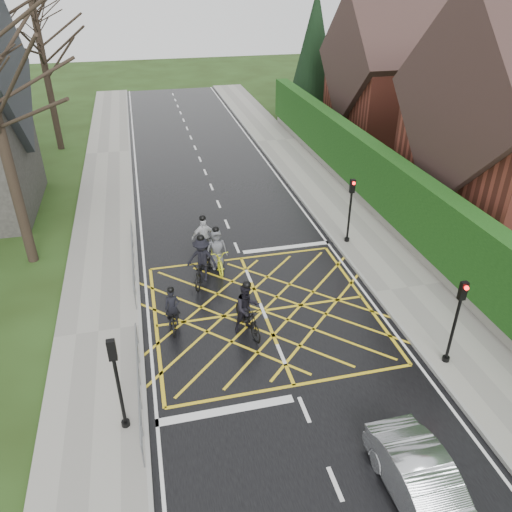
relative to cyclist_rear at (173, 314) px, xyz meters
name	(u,v)px	position (x,y,z in m)	size (l,w,h in m)	color
ground	(263,311)	(3.36, 0.13, -0.53)	(120.00, 120.00, 0.00)	black
road	(263,311)	(3.36, 0.13, -0.53)	(9.00, 80.00, 0.01)	black
sidewalk_right	(408,289)	(9.36, 0.13, -0.46)	(3.00, 80.00, 0.15)	gray
sidewalk_left	(99,333)	(-2.64, 0.13, -0.46)	(3.00, 80.00, 0.15)	gray
stone_wall	(382,215)	(11.11, 6.13, -0.18)	(0.50, 38.00, 0.70)	slate
hedge	(387,183)	(11.11, 6.13, 1.57)	(0.90, 38.00, 2.80)	#11330E
house_far	(406,80)	(18.11, 18.13, 3.83)	(9.80, 8.80, 10.30)	brown
conifer	(314,55)	(14.11, 26.13, 4.46)	(4.60, 4.60, 10.00)	black
tree_far	(39,40)	(-5.94, 22.13, 6.66)	(8.40, 8.40, 10.40)	black
railing_south	(139,381)	(-1.29, -3.37, 0.25)	(0.05, 5.04, 1.03)	slate
railing_north	(133,255)	(-1.29, 4.13, 0.25)	(0.05, 6.04, 1.03)	slate
traffic_light_ne	(350,212)	(8.46, 4.33, 1.13)	(0.24, 0.31, 3.21)	black
traffic_light_se	(455,324)	(8.46, -4.07, 1.13)	(0.24, 0.31, 3.21)	black
traffic_light_sw	(119,386)	(-1.74, -4.36, 1.13)	(0.24, 0.31, 3.21)	black
cyclist_rear	(173,314)	(0.00, 0.00, 0.00)	(0.69, 1.73, 1.65)	black
cyclist_back	(247,313)	(2.54, -0.87, 0.25)	(1.06, 2.15, 2.07)	black
cyclist_mid	(202,264)	(1.46, 2.79, 0.24)	(1.52, 2.29, 2.11)	black
cyclist_front	(204,242)	(1.81, 4.74, 0.20)	(1.12, 2.05, 2.00)	black
cyclist_lead	(217,254)	(2.20, 3.59, 0.15)	(0.92, 2.07, 1.97)	yellow
car	(425,488)	(5.17, -8.39, 0.11)	(1.37, 3.93, 1.29)	silver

